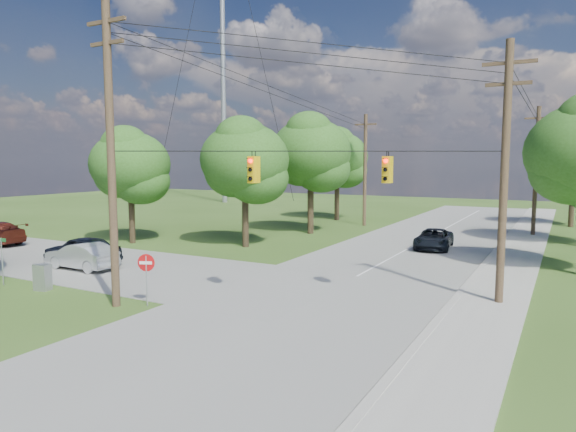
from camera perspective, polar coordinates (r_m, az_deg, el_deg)
The scene contains 21 objects.
ground at distance 18.78m, azimuth -9.65°, elevation -11.99°, with size 140.00×140.00×0.00m, color #314D19.
main_road at distance 21.83m, azimuth 2.87°, elevation -9.29°, with size 10.00×100.00×0.03m, color gray.
sidewalk_east at distance 19.96m, azimuth 20.80°, elevation -11.03°, with size 2.60×100.00×0.12m, color #A6A49B.
pole_sw at distance 21.31m, azimuth -19.09°, elevation 6.91°, with size 2.00×0.32×12.00m.
pole_ne at distance 22.08m, azimuth 22.93°, elevation 4.75°, with size 2.00×0.32×10.50m.
pole_north_e at distance 44.02m, azimuth 25.85°, elevation 4.60°, with size 2.00×0.32×10.00m.
pole_north_w at distance 46.83m, azimuth 8.55°, elevation 5.19°, with size 2.00×0.32×10.00m.
power_lines at distance 27.47m, azimuth 8.12°, elevation 13.03°, with size 13.93×29.62×4.93m.
traffic_signals at distance 20.30m, azimuth 3.66°, elevation 5.22°, with size 4.91×3.27×1.05m.
radio_mast at distance 75.74m, azimuth -7.27°, elevation 18.76°, with size 0.70×0.70×45.00m, color #999D9F.
tree_w_near at distance 34.72m, azimuth -4.81°, elevation 6.26°, with size 6.00×6.00×8.40m.
tree_w_mid at distance 41.18m, azimuth 2.55°, elevation 7.15°, with size 6.40×6.40×9.22m.
tree_w_far at distance 51.10m, azimuth 5.50°, elevation 6.55°, with size 6.00×6.00×8.73m.
tree_e_far at distance 51.96m, azimuth 29.22°, elevation 5.44°, with size 5.80×5.80×8.32m.
tree_cross_n at distance 37.91m, azimuth -17.13°, elevation 5.50°, with size 5.60×5.60×7.91m.
car_cross_dark at distance 31.05m, azimuth -21.91°, elevation -3.54°, with size 1.93×4.79×1.63m, color black.
car_cross_silver at distance 29.79m, azimuth -21.96°, elevation -4.12°, with size 1.52×4.35×1.43m, color #ADB0B4.
car_main_north at distance 35.47m, azimuth 15.90°, elevation -2.46°, with size 2.15×4.67×1.30m, color black.
control_cabinet at distance 25.78m, azimuth -25.62°, elevation -6.16°, with size 0.66×0.48×1.20m, color #999D9F.
do_not_enter_sign at distance 21.35m, azimuth -15.47°, elevation -5.57°, with size 0.67×0.29×2.13m.
street_name_sign at distance 27.53m, azimuth -29.20°, elevation -3.74°, with size 0.68×0.06×2.25m.
Camera 1 is at (11.15, -13.96, 5.79)m, focal length 32.00 mm.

